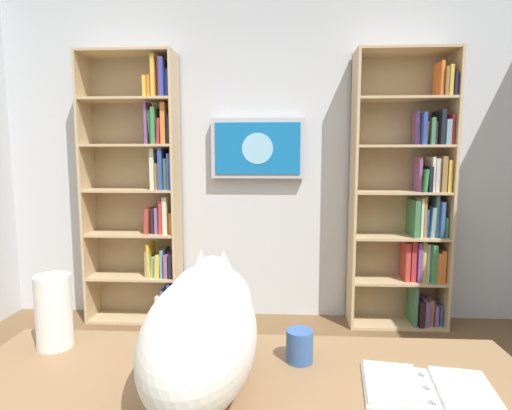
{
  "coord_description": "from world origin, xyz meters",
  "views": [
    {
      "loc": [
        -0.12,
        1.24,
        1.37
      ],
      "look_at": [
        0.01,
        -1.15,
        1.09
      ],
      "focal_mm": 28.68,
      "sensor_mm": 36.0,
      "label": 1
    }
  ],
  "objects_px": {
    "paper_towel_roll": "(54,311)",
    "coffee_mug": "(300,346)",
    "bookshelf_right": "(144,190)",
    "bookshelf_left": "(411,200)",
    "cat": "(203,326)",
    "open_binder": "(428,388)",
    "wall_mounted_tv": "(258,149)"
  },
  "relations": [
    {
      "from": "bookshelf_left",
      "to": "cat",
      "type": "relative_size",
      "value": 3.08
    },
    {
      "from": "open_binder",
      "to": "paper_towel_roll",
      "type": "height_order",
      "value": "paper_towel_roll"
    },
    {
      "from": "wall_mounted_tv",
      "to": "coffee_mug",
      "type": "relative_size",
      "value": 7.98
    },
    {
      "from": "bookshelf_left",
      "to": "cat",
      "type": "xyz_separation_m",
      "value": [
        1.26,
        2.28,
        -0.09
      ]
    },
    {
      "from": "wall_mounted_tv",
      "to": "open_binder",
      "type": "height_order",
      "value": "wall_mounted_tv"
    },
    {
      "from": "bookshelf_right",
      "to": "paper_towel_roll",
      "type": "xyz_separation_m",
      "value": [
        -0.4,
        2.09,
        -0.22
      ]
    },
    {
      "from": "bookshelf_left",
      "to": "bookshelf_right",
      "type": "bearing_deg",
      "value": -0.05
    },
    {
      "from": "coffee_mug",
      "to": "paper_towel_roll",
      "type": "bearing_deg",
      "value": -3.84
    },
    {
      "from": "bookshelf_right",
      "to": "coffee_mug",
      "type": "distance_m",
      "value": 2.46
    },
    {
      "from": "bookshelf_left",
      "to": "bookshelf_right",
      "type": "distance_m",
      "value": 2.17
    },
    {
      "from": "bookshelf_left",
      "to": "paper_towel_roll",
      "type": "xyz_separation_m",
      "value": [
        1.77,
        2.09,
        -0.14
      ]
    },
    {
      "from": "paper_towel_roll",
      "to": "wall_mounted_tv",
      "type": "bearing_deg",
      "value": -103.95
    },
    {
      "from": "wall_mounted_tv",
      "to": "paper_towel_roll",
      "type": "bearing_deg",
      "value": 76.05
    },
    {
      "from": "wall_mounted_tv",
      "to": "coffee_mug",
      "type": "xyz_separation_m",
      "value": [
        -0.24,
        2.23,
        -0.62
      ]
    },
    {
      "from": "cat",
      "to": "open_binder",
      "type": "height_order",
      "value": "cat"
    },
    {
      "from": "bookshelf_left",
      "to": "cat",
      "type": "distance_m",
      "value": 2.61
    },
    {
      "from": "open_binder",
      "to": "coffee_mug",
      "type": "relative_size",
      "value": 3.72
    },
    {
      "from": "bookshelf_left",
      "to": "coffee_mug",
      "type": "bearing_deg",
      "value": 65.07
    },
    {
      "from": "wall_mounted_tv",
      "to": "paper_towel_roll",
      "type": "height_order",
      "value": "wall_mounted_tv"
    },
    {
      "from": "open_binder",
      "to": "paper_towel_roll",
      "type": "xyz_separation_m",
      "value": [
        1.11,
        -0.19,
        0.11
      ]
    },
    {
      "from": "bookshelf_right",
      "to": "open_binder",
      "type": "relative_size",
      "value": 6.15
    },
    {
      "from": "cat",
      "to": "wall_mounted_tv",
      "type": "bearing_deg",
      "value": -90.55
    },
    {
      "from": "coffee_mug",
      "to": "bookshelf_right",
      "type": "bearing_deg",
      "value": -61.19
    },
    {
      "from": "open_binder",
      "to": "cat",
      "type": "bearing_deg",
      "value": 0.34
    },
    {
      "from": "wall_mounted_tv",
      "to": "open_binder",
      "type": "xyz_separation_m",
      "value": [
        -0.57,
        2.37,
        -0.66
      ]
    },
    {
      "from": "paper_towel_roll",
      "to": "coffee_mug",
      "type": "height_order",
      "value": "paper_towel_roll"
    },
    {
      "from": "cat",
      "to": "open_binder",
      "type": "bearing_deg",
      "value": -179.66
    },
    {
      "from": "bookshelf_left",
      "to": "bookshelf_right",
      "type": "height_order",
      "value": "bookshelf_right"
    },
    {
      "from": "open_binder",
      "to": "coffee_mug",
      "type": "xyz_separation_m",
      "value": [
        0.33,
        -0.14,
        0.04
      ]
    },
    {
      "from": "bookshelf_left",
      "to": "wall_mounted_tv",
      "type": "height_order",
      "value": "bookshelf_left"
    },
    {
      "from": "wall_mounted_tv",
      "to": "cat",
      "type": "relative_size",
      "value": 1.08
    },
    {
      "from": "paper_towel_roll",
      "to": "cat",
      "type": "bearing_deg",
      "value": 159.2
    }
  ]
}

